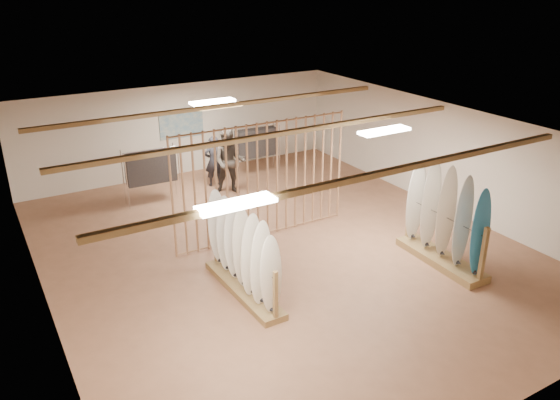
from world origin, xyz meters
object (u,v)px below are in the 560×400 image
rack_left (243,265)px  clothing_rack_a (151,167)px  shopper_a (214,158)px  clothing_rack_b (256,143)px  rack_right (444,232)px  shopper_b (229,157)px

rack_left → clothing_rack_a: size_ratio=1.67×
shopper_a → clothing_rack_a: bearing=17.2°
clothing_rack_a → clothing_rack_b: clothing_rack_a is taller
rack_right → clothing_rack_a: rack_right is taller
rack_right → shopper_a: rack_right is taller
clothing_rack_b → shopper_b: size_ratio=0.71×
shopper_b → clothing_rack_b: bearing=69.1°
rack_right → clothing_rack_a: 7.82m
rack_right → clothing_rack_b: (-0.72, 7.17, 0.25)m
rack_right → shopper_a: bearing=110.9°
rack_left → shopper_b: size_ratio=1.20×
shopper_a → shopper_b: shopper_b is taller
clothing_rack_b → rack_left: bearing=-118.2°
rack_right → shopper_a: (-2.31, 6.83, 0.12)m
rack_left → clothing_rack_a: (-0.04, 5.42, 0.39)m
clothing_rack_a → shopper_b: size_ratio=0.72×
clothing_rack_a → shopper_b: (2.11, -0.49, 0.06)m
rack_right → shopper_b: (-2.17, 6.04, 0.33)m
clothing_rack_a → shopper_a: shopper_a is taller
rack_right → clothing_rack_b: rack_right is taller
rack_right → clothing_rack_a: bearing=125.5°
rack_right → shopper_a: size_ratio=1.34×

